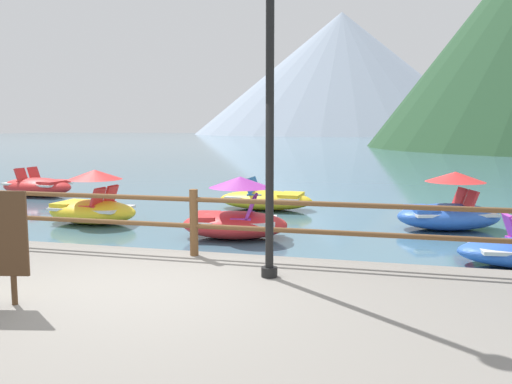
% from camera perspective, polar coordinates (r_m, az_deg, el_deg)
% --- Properties ---
extents(ground_plane, '(200.00, 200.00, 0.00)m').
position_cam_1_polar(ground_plane, '(45.71, 10.91, 4.10)').
color(ground_plane, '#477084').
extents(dock_railing, '(23.92, 0.12, 0.95)m').
position_cam_1_polar(dock_railing, '(7.73, -6.56, -2.41)').
color(dock_railing, brown).
rests_on(dock_railing, promenade_dock).
extents(lamp_post, '(0.28, 0.28, 4.32)m').
position_cam_1_polar(lamp_post, '(6.52, 1.48, 13.57)').
color(lamp_post, black).
rests_on(lamp_post, promenade_dock).
extents(pedal_boat_0, '(2.30, 1.65, 1.24)m').
position_cam_1_polar(pedal_boat_0, '(10.86, -2.19, -2.62)').
color(pedal_boat_0, red).
rests_on(pedal_boat_0, ground).
extents(pedal_boat_1, '(2.23, 1.43, 1.24)m').
position_cam_1_polar(pedal_boat_1, '(13.01, -16.84, -1.32)').
color(pedal_boat_1, yellow).
rests_on(pedal_boat_1, ground).
extents(pedal_boat_2, '(2.52, 1.94, 1.26)m').
position_cam_1_polar(pedal_boat_2, '(12.45, 19.65, -1.77)').
color(pedal_boat_2, blue).
rests_on(pedal_boat_2, ground).
extents(pedal_boat_3, '(2.66, 1.67, 0.89)m').
position_cam_1_polar(pedal_boat_3, '(18.72, -22.00, 0.57)').
color(pedal_boat_3, red).
rests_on(pedal_boat_3, ground).
extents(pedal_boat_6, '(2.58, 1.37, 0.85)m').
position_cam_1_polar(pedal_boat_6, '(14.53, 1.06, -0.79)').
color(pedal_boat_6, yellow).
rests_on(pedal_boat_6, ground).
extents(distant_peak, '(73.50, 73.50, 30.11)m').
position_cam_1_polar(distant_peak, '(140.78, 8.91, 12.18)').
color(distant_peak, '#93A3B7').
rests_on(distant_peak, ground).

